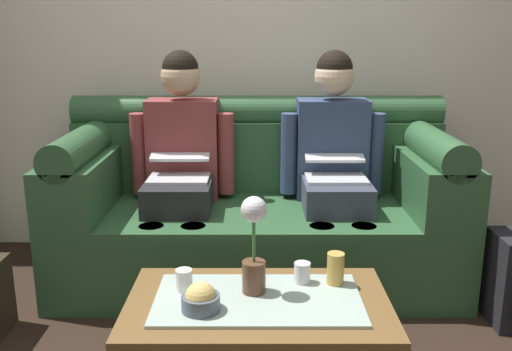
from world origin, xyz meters
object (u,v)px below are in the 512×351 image
(couch, at_px, (257,210))
(cup_far_center, at_px, (302,273))
(coffee_table, at_px, (258,310))
(snack_bowl, at_px, (200,300))
(person_left, at_px, (180,159))
(cup_near_left, at_px, (335,268))
(cup_near_right, at_px, (184,280))
(person_right, at_px, (333,159))
(flower_vase, at_px, (253,245))

(couch, height_order, cup_far_center, couch)
(coffee_table, xyz_separation_m, snack_bowl, (-0.20, -0.09, 0.09))
(couch, bearing_deg, person_left, -179.57)
(person_left, distance_m, cup_near_left, 1.16)
(person_left, distance_m, cup_near_right, 0.99)
(cup_far_center, bearing_deg, person_left, 123.49)
(cup_near_left, height_order, cup_near_right, cup_near_left)
(person_right, xyz_separation_m, flower_vase, (-0.42, -0.96, -0.11))
(cup_near_right, bearing_deg, cup_near_left, 5.97)
(cup_near_left, distance_m, cup_far_center, 0.13)
(person_left, bearing_deg, flower_vase, -67.86)
(flower_vase, height_order, snack_bowl, flower_vase)
(person_left, bearing_deg, snack_bowl, -79.53)
(person_right, xyz_separation_m, snack_bowl, (-0.61, -1.10, -0.26))
(cup_near_left, bearing_deg, person_right, 83.26)
(couch, relative_size, snack_bowl, 15.13)
(flower_vase, bearing_deg, cup_near_left, 12.94)
(person_left, distance_m, cup_far_center, 1.08)
(person_right, bearing_deg, flower_vase, -113.70)
(person_left, xyz_separation_m, coffee_table, (0.41, -1.01, -0.35))
(person_right, height_order, flower_vase, person_right)
(flower_vase, height_order, cup_near_right, flower_vase)
(couch, relative_size, cup_far_center, 25.61)
(cup_near_left, bearing_deg, snack_bowl, -156.77)
(flower_vase, relative_size, cup_near_right, 4.43)
(coffee_table, bearing_deg, person_right, 68.08)
(snack_bowl, distance_m, cup_near_left, 0.55)
(flower_vase, height_order, cup_near_left, flower_vase)
(cup_near_right, xyz_separation_m, cup_far_center, (0.45, 0.07, -0.00))
(person_right, xyz_separation_m, cup_far_center, (-0.23, -0.88, -0.26))
(snack_bowl, xyz_separation_m, cup_near_right, (-0.08, 0.16, 0.00))
(couch, xyz_separation_m, person_left, (-0.41, -0.00, 0.29))
(couch, height_order, flower_vase, couch)
(cup_near_right, bearing_deg, cup_far_center, 9.06)
(couch, distance_m, cup_near_right, 0.99)
(couch, distance_m, coffee_table, 1.02)
(person_right, bearing_deg, couch, 179.58)
(person_right, xyz_separation_m, coffee_table, (-0.41, -1.01, -0.35))
(coffee_table, distance_m, flower_vase, 0.25)
(snack_bowl, bearing_deg, couch, 79.65)
(flower_vase, xyz_separation_m, cup_far_center, (0.19, 0.08, -0.15))
(person_right, bearing_deg, cup_near_right, -125.88)
(person_left, height_order, coffee_table, person_left)
(cup_near_left, height_order, cup_far_center, cup_near_left)
(flower_vase, bearing_deg, coffee_table, -72.54)
(coffee_table, bearing_deg, cup_far_center, 37.55)
(couch, xyz_separation_m, flower_vase, (-0.02, -0.96, 0.18))
(person_left, distance_m, snack_bowl, 1.15)
(cup_near_left, distance_m, cup_near_right, 0.59)
(couch, bearing_deg, coffee_table, -90.00)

